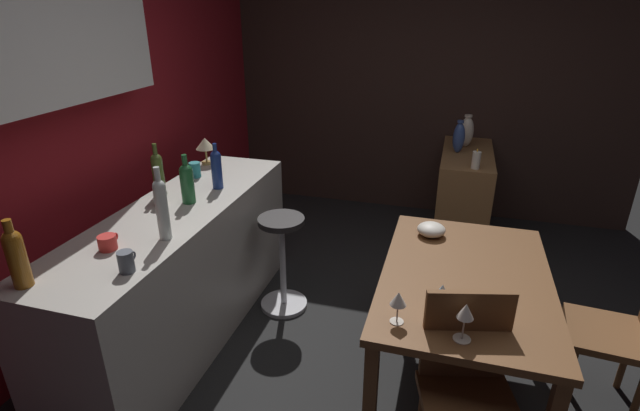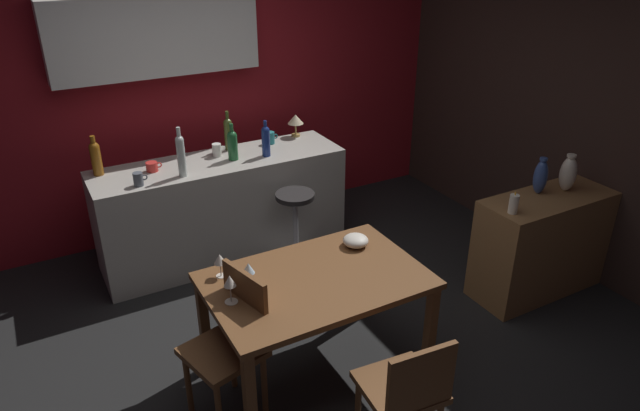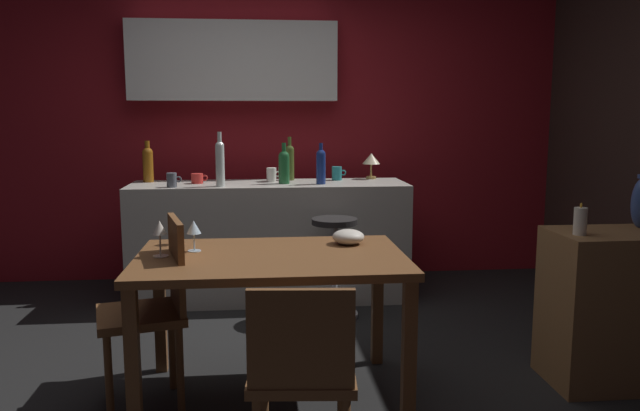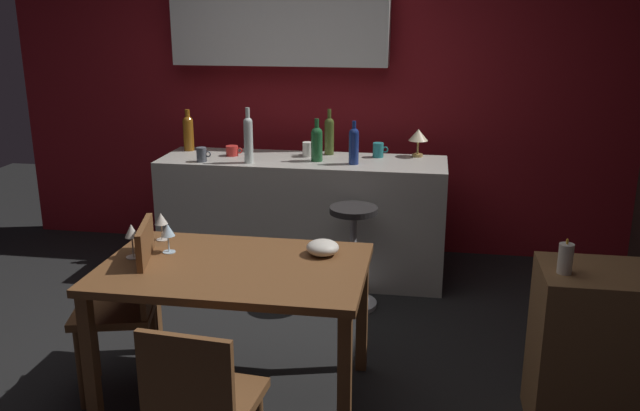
% 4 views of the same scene
% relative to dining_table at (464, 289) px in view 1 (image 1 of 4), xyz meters
% --- Properties ---
extents(ground_plane, '(9.00, 9.00, 0.00)m').
position_rel_dining_table_xyz_m(ground_plane, '(0.05, 0.33, -0.65)').
color(ground_plane, black).
extents(wall_kitchen_back, '(5.20, 0.33, 2.60)m').
position_rel_dining_table_xyz_m(wall_kitchen_back, '(-0.01, 2.41, 0.76)').
color(wall_kitchen_back, maroon).
rests_on(wall_kitchen_back, ground_plane).
extents(wall_side_right, '(0.10, 4.40, 2.60)m').
position_rel_dining_table_xyz_m(wall_side_right, '(2.60, 0.63, 0.65)').
color(wall_side_right, '#33231E').
rests_on(wall_side_right, ground_plane).
extents(dining_table, '(1.32, 0.86, 0.74)m').
position_rel_dining_table_xyz_m(dining_table, '(0.00, 0.00, 0.00)').
color(dining_table, brown).
rests_on(dining_table, ground_plane).
extents(kitchen_counter, '(2.10, 0.60, 0.90)m').
position_rel_dining_table_xyz_m(kitchen_counter, '(0.02, 1.72, -0.20)').
color(kitchen_counter, '#B2ADA3').
rests_on(kitchen_counter, ground_plane).
extents(sideboard_cabinet, '(1.10, 0.44, 0.82)m').
position_rel_dining_table_xyz_m(sideboard_cabinet, '(2.02, 0.00, -0.24)').
color(sideboard_cabinet, olive).
rests_on(sideboard_cabinet, ground_plane).
extents(chair_near_window, '(0.49, 0.49, 0.93)m').
position_rel_dining_table_xyz_m(chair_near_window, '(-0.57, -0.03, -0.14)').
color(chair_near_window, brown).
rests_on(chair_near_window, ground_plane).
extents(chair_by_doorway, '(0.43, 0.43, 0.83)m').
position_rel_dining_table_xyz_m(chair_by_doorway, '(0.09, -0.81, -0.18)').
color(chair_by_doorway, brown).
rests_on(chair_by_doorway, ground_plane).
extents(bar_stool, '(0.34, 0.34, 0.71)m').
position_rel_dining_table_xyz_m(bar_stool, '(0.46, 1.20, -0.28)').
color(bar_stool, '#262323').
rests_on(bar_stool, ground_plane).
extents(wine_glass_left, '(0.07, 0.07, 0.16)m').
position_rel_dining_table_xyz_m(wine_glass_left, '(-0.50, 0.30, 0.20)').
color(wine_glass_left, silver).
rests_on(wine_glass_left, dining_table).
extents(wine_glass_right, '(0.08, 0.08, 0.18)m').
position_rel_dining_table_xyz_m(wine_glass_right, '(-0.54, 0.02, 0.22)').
color(wine_glass_right, silver).
rests_on(wine_glass_right, dining_table).
extents(wine_glass_center, '(0.07, 0.07, 0.16)m').
position_rel_dining_table_xyz_m(wine_glass_center, '(-0.38, 0.12, 0.21)').
color(wine_glass_center, silver).
rests_on(wine_glass_center, dining_table).
extents(fruit_bowl, '(0.17, 0.17, 0.08)m').
position_rel_dining_table_xyz_m(fruit_bowl, '(0.42, 0.21, 0.13)').
color(fruit_bowl, beige).
rests_on(fruit_bowl, dining_table).
extents(wine_bottle_amber, '(0.08, 0.08, 0.32)m').
position_rel_dining_table_xyz_m(wine_bottle_amber, '(-0.91, 1.89, 0.40)').
color(wine_bottle_amber, '#8C5114').
rests_on(wine_bottle_amber, kitchen_counter).
extents(wine_bottle_clear, '(0.06, 0.06, 0.40)m').
position_rel_dining_table_xyz_m(wine_bottle_clear, '(-0.33, 1.55, 0.43)').
color(wine_bottle_clear, silver).
rests_on(wine_bottle_clear, kitchen_counter).
extents(wine_bottle_olive, '(0.07, 0.07, 0.34)m').
position_rel_dining_table_xyz_m(wine_bottle_olive, '(0.19, 1.92, 0.40)').
color(wine_bottle_olive, '#475623').
rests_on(wine_bottle_olive, kitchen_counter).
extents(wine_bottle_cobalt, '(0.07, 0.07, 0.31)m').
position_rel_dining_table_xyz_m(wine_bottle_cobalt, '(0.41, 1.63, 0.39)').
color(wine_bottle_cobalt, navy).
rests_on(wine_bottle_cobalt, kitchen_counter).
extents(wine_bottle_green, '(0.08, 0.08, 0.31)m').
position_rel_dining_table_xyz_m(wine_bottle_green, '(0.14, 1.68, 0.39)').
color(wine_bottle_green, '#1E592D').
rests_on(wine_bottle_green, kitchen_counter).
extents(cup_red, '(0.13, 0.09, 0.08)m').
position_rel_dining_table_xyz_m(cup_red, '(-0.52, 1.76, 0.28)').
color(cup_red, red).
rests_on(cup_red, kitchen_counter).
extents(cup_slate, '(0.11, 0.07, 0.10)m').
position_rel_dining_table_xyz_m(cup_slate, '(-0.68, 1.53, 0.30)').
color(cup_slate, '#515660').
rests_on(cup_slate, kitchen_counter).
extents(cup_white, '(0.11, 0.08, 0.11)m').
position_rel_dining_table_xyz_m(cup_white, '(0.04, 1.82, 0.30)').
color(cup_white, white).
rests_on(cup_white, kitchen_counter).
extents(cup_teal, '(0.11, 0.08, 0.11)m').
position_rel_dining_table_xyz_m(cup_teal, '(0.57, 1.89, 0.30)').
color(cup_teal, teal).
rests_on(cup_teal, kitchen_counter).
extents(counter_lamp, '(0.14, 0.14, 0.21)m').
position_rel_dining_table_xyz_m(counter_lamp, '(0.85, 1.95, 0.40)').
color(counter_lamp, '#A58447').
rests_on(counter_lamp, kitchen_counter).
extents(pillar_candle_tall, '(0.07, 0.07, 0.17)m').
position_rel_dining_table_xyz_m(pillar_candle_tall, '(1.56, -0.05, 0.24)').
color(pillar_candle_tall, white).
rests_on(pillar_candle_tall, sideboard_cabinet).
extents(vase_ceramic_ivory, '(0.12, 0.12, 0.29)m').
position_rel_dining_table_xyz_m(vase_ceramic_ivory, '(2.21, 0.03, 0.31)').
color(vase_ceramic_ivory, beige).
rests_on(vase_ceramic_ivory, sideboard_cabinet).
extents(vase_ceramic_blue, '(0.10, 0.10, 0.29)m').
position_rel_dining_table_xyz_m(vase_ceramic_blue, '(1.98, 0.10, 0.30)').
color(vase_ceramic_blue, '#334C8C').
rests_on(vase_ceramic_blue, sideboard_cabinet).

